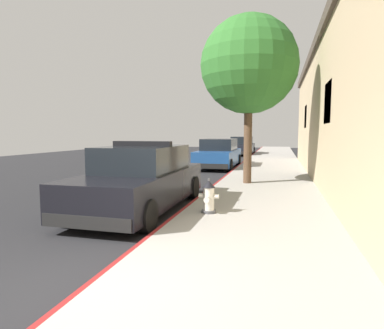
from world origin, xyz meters
TOP-DOWN VIEW (x-y plane):
  - ground_plane at (-4.37, 10.00)m, footprint 30.39×60.00m
  - sidewalk_pavement at (1.63, 10.00)m, footprint 3.27×60.00m
  - curb_painted_edge at (-0.04, 10.00)m, footprint 0.08×60.00m
  - police_cruiser at (-1.17, 4.28)m, footprint 1.94×4.84m
  - parked_car_silver_ahead at (-1.10, 14.41)m, footprint 1.94×4.84m
  - parked_car_dark_far at (-1.05, 25.15)m, footprint 1.94×4.84m
  - fire_hydrant at (0.60, 3.84)m, footprint 0.44×0.40m
  - street_tree at (1.00, 8.43)m, footprint 3.30×3.30m

SIDE VIEW (x-z plane):
  - ground_plane at x=-4.37m, z-range -0.20..0.00m
  - sidewalk_pavement at x=1.63m, z-range 0.00..0.14m
  - curb_painted_edge at x=-0.04m, z-range 0.00..0.14m
  - fire_hydrant at x=0.60m, z-range 0.11..0.87m
  - parked_car_silver_ahead at x=-1.10m, z-range -0.04..1.52m
  - parked_car_dark_far at x=-1.05m, z-range -0.04..1.52m
  - police_cruiser at x=-1.17m, z-range -0.10..1.58m
  - street_tree at x=1.00m, z-range 1.32..7.00m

